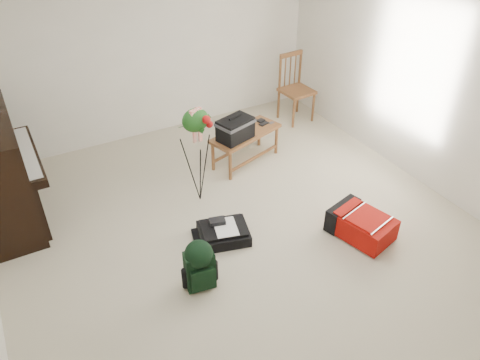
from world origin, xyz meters
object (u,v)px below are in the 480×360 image
piano (0,174)px  bench (236,129)px  dining_chair (296,89)px  green_backpack (199,263)px  red_suitcase (358,222)px  black_duffel (223,232)px  flower_stand (198,157)px

piano → bench: 2.81m
dining_chair → green_backpack: bearing=-142.1°
dining_chair → bench: bearing=-156.4°
red_suitcase → black_duffel: 1.49m
piano → black_duffel: (1.96, -1.52, -0.52)m
bench → red_suitcase: size_ratio=1.42×
dining_chair → flower_stand: 2.52m
dining_chair → red_suitcase: 2.81m
bench → green_backpack: bearing=-144.7°
flower_stand → black_duffel: bearing=-113.1°
dining_chair → green_backpack: 3.75m
red_suitcase → green_backpack: size_ratio=1.38×
piano → flower_stand: flower_stand is taller
piano → red_suitcase: (3.31, -2.16, -0.45)m
flower_stand → red_suitcase: bearing=-65.5°
red_suitcase → black_duffel: size_ratio=1.21×
piano → red_suitcase: piano is taller
black_duffel → bench: bearing=71.0°
bench → black_duffel: 1.56m
black_duffel → red_suitcase: bearing=-10.4°
green_backpack → flower_stand: flower_stand is taller
red_suitcase → green_backpack: bearing=161.0°
green_backpack → flower_stand: bearing=74.1°
green_backpack → flower_stand: size_ratio=0.44×
bench → flower_stand: (-0.76, -0.47, 0.07)m
piano → flower_stand: 2.17m
bench → flower_stand: 0.90m
piano → black_duffel: piano is taller
piano → dining_chair: 4.27m
black_duffel → green_backpack: size_ratio=1.13×
piano → black_duffel: size_ratio=2.39×
dining_chair → green_backpack: (-2.79, -2.49, -0.20)m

